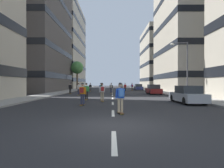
% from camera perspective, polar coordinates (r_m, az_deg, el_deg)
% --- Properties ---
extents(ground_plane, '(172.61, 172.61, 0.00)m').
position_cam_1_polar(ground_plane, '(36.13, -0.02, -2.48)').
color(ground_plane, '#28282B').
extents(sidewalk_left, '(2.99, 79.11, 0.14)m').
position_cam_1_polar(sidewalk_left, '(40.77, -13.14, -2.07)').
color(sidewalk_left, gray).
rests_on(sidewalk_left, ground_plane).
extents(sidewalk_right, '(2.99, 79.11, 0.14)m').
position_cam_1_polar(sidewalk_right, '(40.79, 13.08, -2.07)').
color(sidewalk_right, gray).
rests_on(sidewalk_right, ground_plane).
extents(lane_markings, '(0.16, 67.20, 0.01)m').
position_cam_1_polar(lane_markings, '(37.86, -0.02, -2.34)').
color(lane_markings, silver).
rests_on(lane_markings, ground_plane).
extents(building_left_mid, '(17.33, 18.89, 26.46)m').
position_cam_1_polar(building_left_mid, '(43.83, -27.29, 15.58)').
color(building_left_mid, '#4C4744').
rests_on(building_left_mid, ground_plane).
extents(building_left_far, '(17.33, 23.25, 27.42)m').
position_cam_1_polar(building_left_far, '(64.22, -17.93, 11.10)').
color(building_left_far, '#BCB29E').
rests_on(building_left_far, ground_plane).
extents(building_right_mid, '(17.33, 17.15, 26.99)m').
position_cam_1_polar(building_right_mid, '(43.95, 27.21, 15.89)').
color(building_right_mid, '#BCB29E').
rests_on(building_right_mid, ground_plane).
extents(building_right_far, '(17.33, 17.76, 19.55)m').
position_cam_1_polar(building_right_far, '(63.63, 17.80, 7.61)').
color(building_right_far, '#BCB29E').
rests_on(building_right_far, ground_plane).
extents(parked_car_near, '(1.82, 4.40, 1.52)m').
position_cam_1_polar(parked_car_near, '(45.14, 8.31, -1.04)').
color(parked_car_near, navy).
rests_on(parked_car_near, ground_plane).
extents(parked_car_mid, '(1.82, 4.40, 1.52)m').
position_cam_1_polar(parked_car_mid, '(16.90, 22.95, -3.28)').
color(parked_car_mid, '#B2B7BF').
rests_on(parked_car_mid, ground_plane).
extents(parked_car_far, '(1.82, 4.40, 1.52)m').
position_cam_1_polar(parked_car_far, '(29.08, 13.03, -1.78)').
color(parked_car_far, maroon).
rests_on(parked_car_far, ground_plane).
extents(street_tree_near, '(3.26, 3.26, 7.33)m').
position_cam_1_polar(street_tree_near, '(47.75, -11.25, 5.13)').
color(street_tree_near, '#4C3823').
rests_on(street_tree_near, sidewalk_left).
extents(streetlamp_right, '(2.13, 0.30, 6.50)m').
position_cam_1_polar(streetlamp_right, '(23.02, 22.06, 6.23)').
color(streetlamp_right, '#3F3F44').
rests_on(streetlamp_right, sidewalk_right).
extents(skater_0, '(0.57, 0.92, 1.78)m').
position_cam_1_polar(skater_0, '(10.08, 2.61, -3.86)').
color(skater_0, brown).
rests_on(skater_0, ground_plane).
extents(skater_1, '(0.56, 0.92, 1.78)m').
position_cam_1_polar(skater_1, '(41.99, 3.07, -0.70)').
color(skater_1, brown).
rests_on(skater_1, ground_plane).
extents(skater_2, '(0.57, 0.92, 1.78)m').
position_cam_1_polar(skater_2, '(30.21, -0.40, -1.09)').
color(skater_2, brown).
rests_on(skater_2, ground_plane).
extents(skater_3, '(0.55, 0.92, 1.78)m').
position_cam_1_polar(skater_3, '(26.09, -10.76, -1.32)').
color(skater_3, brown).
rests_on(skater_3, ground_plane).
extents(skater_4, '(0.56, 0.92, 1.78)m').
position_cam_1_polar(skater_4, '(13.98, -9.60, -2.71)').
color(skater_4, brown).
rests_on(skater_4, ground_plane).
extents(skater_5, '(0.55, 0.91, 1.78)m').
position_cam_1_polar(skater_5, '(36.37, 4.13, -0.86)').
color(skater_5, brown).
rests_on(skater_5, ground_plane).
extents(skater_6, '(0.57, 0.92, 1.78)m').
position_cam_1_polar(skater_6, '(16.82, -3.28, -2.20)').
color(skater_6, brown).
rests_on(skater_6, ground_plane).
extents(skater_7, '(0.56, 0.92, 1.78)m').
position_cam_1_polar(skater_7, '(40.82, 6.36, -0.73)').
color(skater_7, brown).
rests_on(skater_7, ground_plane).
extents(skater_8, '(0.53, 0.90, 1.78)m').
position_cam_1_polar(skater_8, '(29.22, -13.39, -1.15)').
color(skater_8, brown).
rests_on(skater_8, ground_plane).
extents(skater_9, '(0.54, 0.91, 1.78)m').
position_cam_1_polar(skater_9, '(18.57, -8.34, -1.96)').
color(skater_9, brown).
rests_on(skater_9, ground_plane).
extents(skater_10, '(0.55, 0.92, 1.78)m').
position_cam_1_polar(skater_10, '(30.45, -3.71, -1.08)').
color(skater_10, brown).
rests_on(skater_10, ground_plane).
extents(skater_11, '(0.53, 0.90, 1.78)m').
position_cam_1_polar(skater_11, '(37.29, -7.08, -0.88)').
color(skater_11, brown).
rests_on(skater_11, ground_plane).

